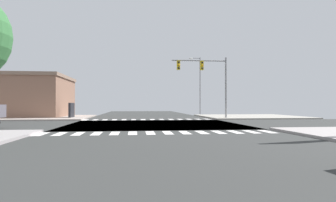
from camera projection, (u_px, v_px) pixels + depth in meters
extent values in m
cube|color=#333433|center=(155.00, 124.00, 23.99)|extent=(14.00, 90.00, 0.05)
cube|color=#333433|center=(155.00, 124.00, 23.99)|extent=(90.00, 12.00, 0.05)
cube|color=#A09B91|center=(250.00, 116.00, 37.39)|extent=(12.00, 12.00, 0.14)
cube|color=#A3958D|center=(38.00, 118.00, 34.44)|extent=(12.00, 12.00, 0.14)
cube|color=white|center=(41.00, 134.00, 15.97)|extent=(0.50, 2.00, 0.01)
cube|color=white|center=(60.00, 134.00, 16.09)|extent=(0.50, 2.00, 0.01)
cube|color=white|center=(78.00, 134.00, 16.20)|extent=(0.50, 2.00, 0.01)
cube|color=white|center=(97.00, 133.00, 16.31)|extent=(0.50, 2.00, 0.01)
cube|color=white|center=(115.00, 133.00, 16.43)|extent=(0.50, 2.00, 0.01)
cube|color=white|center=(133.00, 133.00, 16.54)|extent=(0.50, 2.00, 0.01)
cube|color=white|center=(150.00, 133.00, 16.65)|extent=(0.50, 2.00, 0.01)
cube|color=white|center=(168.00, 133.00, 16.77)|extent=(0.50, 2.00, 0.01)
cube|color=white|center=(185.00, 132.00, 16.88)|extent=(0.50, 2.00, 0.01)
cube|color=white|center=(202.00, 132.00, 16.99)|extent=(0.50, 2.00, 0.01)
cube|color=white|center=(218.00, 132.00, 17.11)|extent=(0.50, 2.00, 0.01)
cube|color=white|center=(235.00, 132.00, 17.22)|extent=(0.50, 2.00, 0.01)
cube|color=white|center=(251.00, 132.00, 17.33)|extent=(0.50, 2.00, 0.01)
cube|color=white|center=(267.00, 132.00, 17.45)|extent=(0.50, 2.00, 0.01)
cube|color=white|center=(85.00, 120.00, 30.48)|extent=(0.50, 2.00, 0.01)
cube|color=white|center=(95.00, 120.00, 30.59)|extent=(0.50, 2.00, 0.01)
cube|color=white|center=(105.00, 120.00, 30.70)|extent=(0.50, 2.00, 0.01)
cube|color=white|center=(115.00, 120.00, 30.82)|extent=(0.50, 2.00, 0.01)
cube|color=white|center=(124.00, 120.00, 30.93)|extent=(0.50, 2.00, 0.01)
cube|color=white|center=(134.00, 120.00, 31.04)|extent=(0.50, 2.00, 0.01)
cube|color=white|center=(143.00, 120.00, 31.16)|extent=(0.50, 2.00, 0.01)
cube|color=white|center=(152.00, 119.00, 31.27)|extent=(0.50, 2.00, 0.01)
cube|color=white|center=(162.00, 119.00, 31.38)|extent=(0.50, 2.00, 0.01)
cube|color=white|center=(171.00, 119.00, 31.50)|extent=(0.50, 2.00, 0.01)
cube|color=white|center=(180.00, 119.00, 31.61)|extent=(0.50, 2.00, 0.01)
cube|color=white|center=(189.00, 119.00, 31.73)|extent=(0.50, 2.00, 0.01)
cube|color=white|center=(198.00, 119.00, 31.84)|extent=(0.50, 2.00, 0.01)
cube|color=white|center=(207.00, 119.00, 31.95)|extent=(0.50, 2.00, 0.01)
cylinder|color=gray|center=(226.00, 88.00, 32.65)|extent=(0.20, 0.20, 6.88)
cylinder|color=gray|center=(199.00, 61.00, 32.33)|extent=(6.11, 0.14, 0.14)
cube|color=yellow|center=(202.00, 66.00, 32.36)|extent=(0.32, 0.40, 1.00)
sphere|color=black|center=(202.00, 62.00, 32.12)|extent=(0.22, 0.22, 0.22)
sphere|color=orange|center=(202.00, 65.00, 32.12)|extent=(0.22, 0.22, 0.22)
sphere|color=black|center=(202.00, 68.00, 32.12)|extent=(0.22, 0.22, 0.22)
cube|color=yellow|center=(178.00, 65.00, 32.06)|extent=(0.32, 0.40, 1.00)
sphere|color=black|center=(179.00, 62.00, 31.82)|extent=(0.22, 0.22, 0.22)
sphere|color=orange|center=(179.00, 65.00, 31.82)|extent=(0.22, 0.22, 0.22)
sphere|color=black|center=(179.00, 68.00, 31.82)|extent=(0.22, 0.22, 0.22)
cylinder|color=gray|center=(200.00, 86.00, 43.31)|extent=(0.16, 0.16, 8.57)
cylinder|color=gray|center=(195.00, 58.00, 43.28)|extent=(1.40, 0.10, 0.10)
ellipsoid|color=silver|center=(191.00, 58.00, 43.20)|extent=(0.60, 0.32, 0.20)
cube|color=#88614D|center=(8.00, 98.00, 36.76)|extent=(14.36, 10.50, 4.87)
cube|color=#866B59|center=(8.00, 77.00, 36.79)|extent=(14.66, 10.80, 0.40)
cube|color=black|center=(72.00, 111.00, 33.51)|extent=(0.24, 2.20, 1.80)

